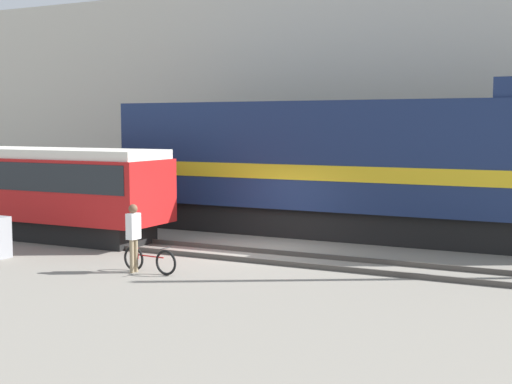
% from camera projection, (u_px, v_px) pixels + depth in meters
% --- Properties ---
extents(ground_plane, '(120.00, 120.00, 0.00)m').
position_uv_depth(ground_plane, '(260.00, 251.00, 21.69)').
color(ground_plane, gray).
extents(track_near, '(60.00, 1.50, 0.14)m').
position_uv_depth(track_near, '(243.00, 254.00, 20.72)').
color(track_near, '#47423D').
rests_on(track_near, ground).
extents(track_far, '(60.00, 1.51, 0.14)m').
position_uv_depth(track_far, '(308.00, 232.00, 25.05)').
color(track_far, '#47423D').
rests_on(track_far, ground).
extents(building_backdrop, '(47.41, 6.00, 9.78)m').
position_uv_depth(building_backdrop, '(377.00, 100.00, 31.67)').
color(building_backdrop, beige).
rests_on(building_backdrop, ground).
extents(freight_locomotive, '(16.22, 3.04, 5.20)m').
position_uv_depth(freight_locomotive, '(345.00, 166.00, 24.21)').
color(freight_locomotive, black).
rests_on(freight_locomotive, ground).
extents(streetcar, '(9.95, 2.54, 3.03)m').
position_uv_depth(streetcar, '(33.00, 186.00, 24.17)').
color(streetcar, black).
rests_on(streetcar, ground).
extents(bicycle, '(1.72, 0.44, 0.71)m').
position_uv_depth(bicycle, '(150.00, 260.00, 18.42)').
color(bicycle, black).
rests_on(bicycle, ground).
extents(person, '(0.25, 0.38, 1.79)m').
position_uv_depth(person, '(133.00, 231.00, 18.43)').
color(person, '#8C7A5B').
rests_on(person, ground).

